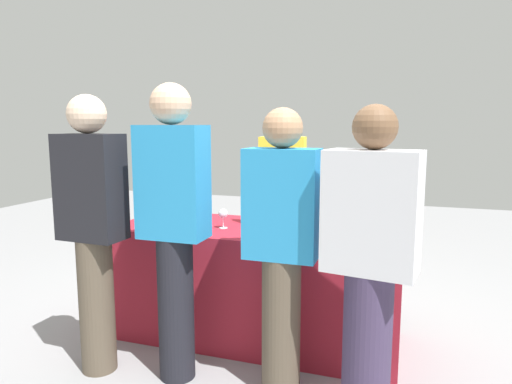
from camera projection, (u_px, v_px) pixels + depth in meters
name	position (u px, v px, depth m)	size (l,w,h in m)	color
ground_plane	(256.00, 336.00, 3.26)	(12.00, 12.00, 0.00)	gray
tasting_table	(256.00, 283.00, 3.20)	(1.95, 0.75, 0.79)	maroon
wine_bottle_0	(246.00, 208.00, 3.30)	(0.07, 0.07, 0.30)	black
wine_bottle_1	(265.00, 209.00, 3.19)	(0.07, 0.07, 0.32)	black
wine_bottle_2	(279.00, 209.00, 3.21)	(0.07, 0.07, 0.31)	black
wine_bottle_3	(358.00, 214.00, 3.09)	(0.07, 0.07, 0.29)	black
wine_glass_0	(164.00, 211.00, 3.19)	(0.07, 0.07, 0.15)	silver
wine_glass_1	(223.00, 214.00, 3.12)	(0.07, 0.07, 0.14)	silver
wine_glass_2	(277.00, 220.00, 2.92)	(0.07, 0.07, 0.14)	silver
ice_bucket	(358.00, 219.00, 2.92)	(0.19, 0.19, 0.22)	silver
server_pouring	(282.00, 200.00, 3.69)	(0.37, 0.23, 1.61)	brown
guest_0	(93.00, 224.00, 2.69)	(0.39, 0.22, 1.66)	brown
guest_1	(174.00, 221.00, 2.60)	(0.38, 0.23, 1.72)	black
guest_2	(282.00, 244.00, 2.45)	(0.39, 0.21, 1.58)	brown
guest_3	(370.00, 259.00, 2.21)	(0.47, 0.31, 1.59)	#3F3351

